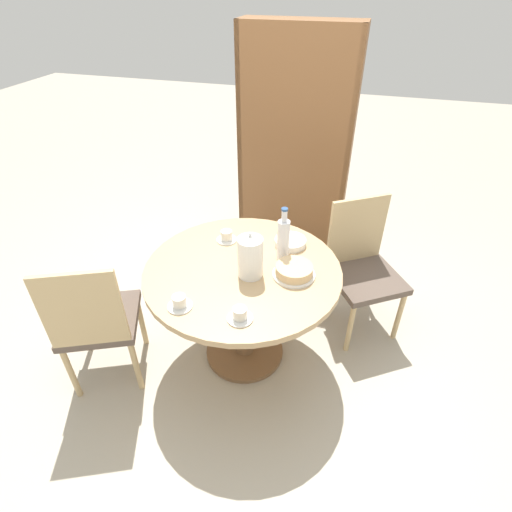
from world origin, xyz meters
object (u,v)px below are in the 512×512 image
(cake_main, at_px, (294,271))
(chair_a, at_px, (96,320))
(coffee_pot, at_px, (250,256))
(bookshelf, at_px, (294,156))
(water_bottle, at_px, (283,239))
(cup_a, at_px, (227,237))
(chair_b, at_px, (362,266))
(cup_b, at_px, (180,303))
(cup_c, at_px, (240,315))

(cake_main, bearing_deg, chair_a, -157.49)
(coffee_pot, bearing_deg, bookshelf, 91.84)
(water_bottle, distance_m, cake_main, 0.20)
(coffee_pot, relative_size, cup_a, 2.17)
(chair_b, height_order, water_bottle, water_bottle)
(water_bottle, xyz_separation_m, cake_main, (0.10, -0.14, -0.10))
(cup_a, bearing_deg, cup_b, -92.18)
(chair_a, distance_m, cup_a, 0.88)
(coffee_pot, relative_size, water_bottle, 0.83)
(chair_b, distance_m, coffee_pot, 0.89)
(chair_b, bearing_deg, cake_main, -160.14)
(cake_main, bearing_deg, water_bottle, 124.56)
(chair_a, bearing_deg, water_bottle, -173.02)
(chair_b, bearing_deg, cup_b, -167.32)
(water_bottle, bearing_deg, chair_b, 37.51)
(chair_a, xyz_separation_m, cup_b, (0.53, 0.02, 0.25))
(chair_a, bearing_deg, cup_c, 157.09)
(bookshelf, distance_m, cake_main, 1.35)
(bookshelf, xyz_separation_m, cake_main, (0.27, -1.31, -0.11))
(bookshelf, bearing_deg, water_bottle, 98.60)
(chair_b, height_order, cake_main, chair_b)
(cake_main, distance_m, cup_b, 0.63)
(cup_b, xyz_separation_m, cup_c, (0.31, 0.00, 0.00))
(chair_a, distance_m, cup_b, 0.58)
(cake_main, xyz_separation_m, cup_b, (-0.49, -0.40, -0.00))
(chair_a, relative_size, bookshelf, 0.51)
(cake_main, bearing_deg, cup_a, 154.36)
(chair_a, bearing_deg, cup_b, 157.79)
(water_bottle, height_order, cup_b, water_bottle)
(coffee_pot, bearing_deg, chair_b, 42.85)
(cake_main, distance_m, cup_a, 0.52)
(cup_b, relative_size, cup_c, 1.00)
(bookshelf, height_order, water_bottle, bookshelf)
(cup_c, bearing_deg, cup_a, 114.77)
(bookshelf, relative_size, cup_a, 14.28)
(chair_b, bearing_deg, chair_a, 179.94)
(chair_a, distance_m, cake_main, 1.13)
(chair_b, distance_m, water_bottle, 0.68)
(chair_b, bearing_deg, cup_c, -154.99)
(cake_main, relative_size, cup_a, 1.87)
(chair_a, relative_size, cup_b, 7.27)
(coffee_pot, height_order, cup_b, coffee_pot)
(chair_a, distance_m, coffee_pot, 0.93)
(chair_b, xyz_separation_m, coffee_pot, (-0.60, -0.55, 0.35))
(bookshelf, distance_m, coffee_pot, 1.37)
(cup_a, height_order, cup_c, same)
(chair_b, distance_m, cup_a, 0.91)
(cake_main, xyz_separation_m, cup_a, (-0.47, 0.22, -0.00))
(chair_b, xyz_separation_m, bookshelf, (-0.64, 0.82, 0.36))
(coffee_pot, relative_size, cake_main, 1.16)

